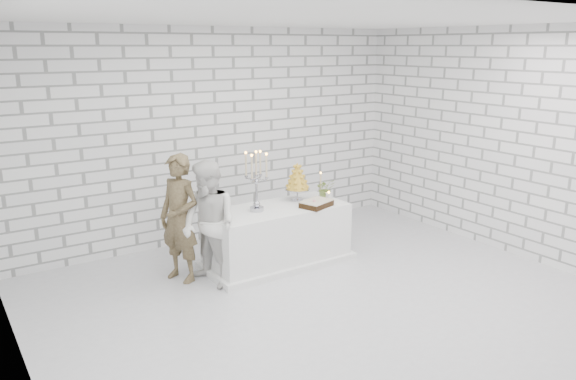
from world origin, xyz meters
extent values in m
cube|color=silver|center=(0.00, 0.00, 0.00)|extent=(6.00, 5.00, 0.01)
cube|color=white|center=(0.00, 0.00, 3.00)|extent=(6.00, 5.00, 0.01)
cube|color=white|center=(0.00, 2.50, 1.50)|extent=(6.00, 0.01, 3.00)
cube|color=white|center=(0.00, -2.50, 1.50)|extent=(6.00, 0.01, 3.00)
cube|color=white|center=(-3.00, 0.00, 1.50)|extent=(0.01, 5.00, 3.00)
cube|color=white|center=(3.00, 0.00, 1.50)|extent=(0.01, 5.00, 3.00)
cube|color=white|center=(0.14, 1.11, 0.38)|extent=(1.80, 0.80, 0.75)
imported|color=#4B3C26|center=(-1.09, 1.31, 0.77)|extent=(0.56, 0.66, 1.54)
imported|color=white|center=(-0.87, 0.97, 0.74)|extent=(0.73, 0.84, 1.49)
cube|color=black|center=(0.58, 0.86, 0.79)|extent=(0.46, 0.39, 0.08)
cylinder|color=white|center=(0.86, 0.97, 0.81)|extent=(0.08, 0.08, 0.12)
cylinder|color=beige|center=(0.92, 1.23, 0.91)|extent=(0.08, 0.08, 0.32)
imported|color=#526C2F|center=(0.91, 1.10, 0.89)|extent=(0.32, 0.30, 0.28)
camera|label=1|loc=(-3.48, -4.62, 2.74)|focal=34.79mm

